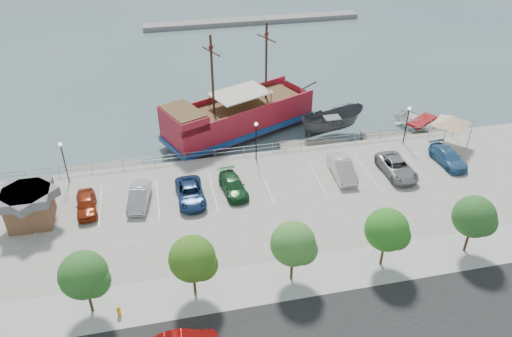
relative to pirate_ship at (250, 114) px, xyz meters
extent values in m
plane|color=#4C6468|center=(-1.01, -14.53, -2.11)|extent=(160.00, 160.00, 0.00)
cube|color=#AEACA6|center=(-1.01, -24.53, -1.10)|extent=(100.00, 4.00, 0.05)
cylinder|color=slate|center=(-1.01, -6.73, -0.16)|extent=(50.00, 0.06, 0.06)
cylinder|color=slate|center=(-1.01, -6.73, -0.56)|extent=(50.00, 0.06, 0.06)
cube|color=gray|center=(8.99, 40.47, -1.71)|extent=(40.00, 3.00, 0.80)
cube|color=maroon|center=(-1.32, -0.58, -0.10)|extent=(17.67, 11.67, 2.76)
cube|color=navy|center=(-1.32, -0.58, -1.00)|extent=(18.09, 12.09, 0.64)
cone|color=maroon|center=(7.23, 3.17, -0.10)|extent=(5.15, 6.03, 5.09)
cube|color=maroon|center=(-7.64, -3.35, 2.02)|extent=(5.04, 6.14, 1.49)
cube|color=brown|center=(-7.64, -3.35, 2.82)|extent=(4.68, 5.66, 0.13)
cube|color=brown|center=(-0.84, -0.37, 1.33)|extent=(14.50, 9.81, 0.16)
cube|color=maroon|center=(-2.35, 1.75, 1.65)|extent=(15.63, 7.01, 0.74)
cube|color=maroon|center=(-0.30, -2.91, 1.65)|extent=(15.63, 7.01, 0.74)
cylinder|color=#382111|center=(2.08, 0.91, 5.63)|extent=(0.34, 0.34, 8.70)
cylinder|color=#382111|center=(-4.24, -1.86, 5.63)|extent=(0.34, 0.34, 8.70)
cylinder|color=#382111|center=(2.08, 0.91, 8.28)|extent=(1.41, 2.97, 0.15)
cylinder|color=#382111|center=(-4.24, -1.86, 8.28)|extent=(1.41, 2.97, 0.15)
cube|color=beige|center=(-1.13, -0.49, 2.87)|extent=(7.25, 6.16, 0.13)
cylinder|color=#382111|center=(7.91, 3.47, 1.17)|extent=(2.49, 1.22, 0.63)
imported|color=#3F4143|center=(8.74, -3.02, -0.65)|extent=(7.95, 4.04, 2.94)
imported|color=white|center=(19.39, -3.92, -1.43)|extent=(7.44, 8.06, 1.36)
cube|color=gray|center=(-16.01, -5.33, -1.90)|extent=(7.64, 2.34, 0.43)
cube|color=gray|center=(6.10, -5.33, -1.90)|extent=(7.85, 3.20, 0.44)
cube|color=gray|center=(15.22, -5.33, -1.91)|extent=(7.26, 3.64, 0.40)
cube|color=brown|center=(-21.37, -13.49, 0.12)|extent=(3.36, 3.36, 2.46)
cube|color=slate|center=(-21.37, -13.49, 1.63)|extent=(3.80, 3.80, 0.78)
cylinder|color=slate|center=(18.02, -7.73, 0.10)|extent=(0.08, 0.08, 2.42)
cylinder|color=slate|center=(20.88, -7.80, 0.10)|extent=(0.08, 0.08, 2.42)
cylinder|color=slate|center=(17.95, -10.59, 0.10)|extent=(0.08, 0.08, 2.42)
cylinder|color=slate|center=(20.81, -10.66, 0.10)|extent=(0.08, 0.08, 2.42)
pyramid|color=white|center=(19.42, -9.20, 2.24)|extent=(4.73, 4.73, 0.99)
cylinder|color=#EDA70F|center=(-14.22, -25.33, -0.79)|extent=(0.26, 0.26, 0.64)
sphere|color=#EDA70F|center=(-14.22, -25.33, -0.45)|extent=(0.28, 0.28, 0.28)
cylinder|color=black|center=(-19.01, -8.03, 0.89)|extent=(0.12, 0.12, 4.00)
sphere|color=#FFF2CC|center=(-19.01, -8.03, 2.99)|extent=(0.36, 0.36, 0.36)
cylinder|color=black|center=(-1.01, -8.03, 0.89)|extent=(0.12, 0.12, 4.00)
sphere|color=#FFF2CC|center=(-1.01, -8.03, 2.99)|extent=(0.36, 0.36, 0.36)
cylinder|color=black|center=(14.99, -8.03, 0.89)|extent=(0.12, 0.12, 4.00)
sphere|color=#FFF2CC|center=(14.99, -8.03, 2.99)|extent=(0.36, 0.36, 0.36)
cylinder|color=#473321|center=(-16.01, -24.53, -0.01)|extent=(0.20, 0.20, 2.20)
sphere|color=#285B21|center=(-16.01, -24.53, 2.29)|extent=(3.20, 3.20, 3.20)
sphere|color=#285B21|center=(-15.41, -24.83, 1.89)|extent=(2.20, 2.20, 2.20)
cylinder|color=#473321|center=(-9.01, -24.53, -0.01)|extent=(0.20, 0.20, 2.20)
sphere|color=#356118|center=(-9.01, -24.53, 2.29)|extent=(3.20, 3.20, 3.20)
sphere|color=#356118|center=(-8.41, -24.83, 1.89)|extent=(2.20, 2.20, 2.20)
cylinder|color=#473321|center=(-2.01, -24.53, -0.01)|extent=(0.20, 0.20, 2.20)
sphere|color=#39722B|center=(-2.01, -24.53, 2.29)|extent=(3.20, 3.20, 3.20)
sphere|color=#39722B|center=(-1.41, -24.83, 1.89)|extent=(2.20, 2.20, 2.20)
cylinder|color=#473321|center=(4.99, -24.53, -0.01)|extent=(0.20, 0.20, 2.20)
sphere|color=#276A1C|center=(4.99, -24.53, 2.29)|extent=(3.20, 3.20, 3.20)
sphere|color=#276A1C|center=(5.59, -24.83, 1.89)|extent=(2.20, 2.20, 2.20)
cylinder|color=#473321|center=(11.99, -24.53, -0.01)|extent=(0.20, 0.20, 2.20)
sphere|color=#275621|center=(11.99, -24.53, 2.29)|extent=(3.20, 3.20, 3.20)
sphere|color=#275621|center=(12.59, -24.83, 1.89)|extent=(2.20, 2.20, 2.20)
imported|color=maroon|center=(-17.05, -12.94, -0.40)|extent=(2.06, 4.30, 1.42)
imported|color=#B2B3B7|center=(-12.57, -12.83, -0.37)|extent=(2.32, 4.71, 1.49)
imported|color=navy|center=(-8.12, -13.26, -0.41)|extent=(2.50, 5.16, 1.42)
imported|color=#1B4F26|center=(-4.20, -12.89, -0.44)|extent=(2.46, 4.83, 1.34)
imported|color=silver|center=(6.40, -12.45, -0.30)|extent=(1.98, 5.04, 1.63)
imported|color=gray|center=(11.61, -13.32, -0.37)|extent=(2.59, 5.42, 1.49)
imported|color=teal|center=(17.43, -12.63, -0.41)|extent=(2.29, 4.99, 1.41)
camera|label=1|loc=(-10.11, -49.52, 25.48)|focal=35.00mm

